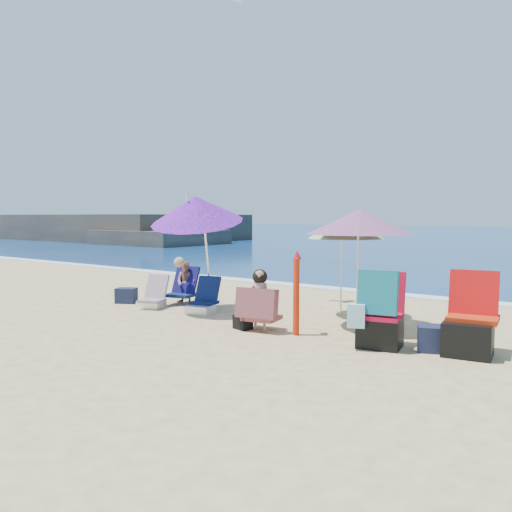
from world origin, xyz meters
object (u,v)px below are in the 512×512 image
Objects in this scene: umbrella_striped at (346,228)px; furled_umbrella at (296,289)px; umbrella_blue at (196,209)px; umbrella_turquoise at (360,222)px; chair_rainbow at (153,299)px; chair_navy at (203,303)px; camp_chair_left at (469,330)px; camp_chair_right at (379,319)px; person_center at (259,301)px; person_left at (185,282)px.

umbrella_striped is 1.42× the size of furled_umbrella.
umbrella_striped is 2.72m from umbrella_blue.
umbrella_turquoise is 3.04m from umbrella_blue.
umbrella_turquoise is 4.35m from chair_rainbow.
chair_navy is 4.76m from camp_chair_left.
umbrella_blue is at bearing -169.17° from umbrella_turquoise.
chair_navy is at bearing -170.20° from umbrella_turquoise.
umbrella_blue is 4.09m from camp_chair_right.
person_center is at bearing -170.46° from camp_chair_left.
camp_chair_right is (-1.07, -0.35, 0.07)m from camp_chair_left.
camp_chair_left is 1.00× the size of camp_chair_right.
umbrella_blue is at bearing 173.35° from camp_chair_right.
camp_chair_right is (4.80, -0.29, 0.22)m from chair_rainbow.
furled_umbrella is 2.49m from chair_navy.
chair_rainbow is 0.65× the size of camp_chair_left.
chair_rainbow is (-1.03, -0.15, -1.73)m from umbrella_blue.
camp_chair_left is (4.85, -0.09, -1.58)m from umbrella_blue.
person_center is (1.87, -0.59, -1.43)m from umbrella_blue.
camp_chair_right reaches higher than camp_chair_left.
camp_chair_left is 1.13m from camp_chair_right.
chair_navy reaches higher than chair_rainbow.
umbrella_striped is at bearing 12.97° from person_left.
person_left is (-3.35, 1.05, -0.26)m from furled_umbrella.
chair_navy is at bearing 178.08° from camp_chair_left.
chair_rainbow is 0.65× the size of camp_chair_right.
furled_umbrella is at bearing -10.56° from umbrella_blue.
umbrella_blue is at bearing -33.94° from person_left.
chair_rainbow is 5.88m from camp_chair_left.
umbrella_striped is 3.51m from person_left.
umbrella_turquoise is 2.51× the size of chair_navy.
camp_chair_left is 5.77m from person_left.
furled_umbrella is 3.55m from chair_rainbow.
umbrella_turquoise is at bearing 46.23° from person_center.
furled_umbrella is at bearing -116.53° from umbrella_turquoise.
umbrella_turquoise reaches higher than camp_chair_left.
furled_umbrella is at bearing -12.56° from chair_navy.
chair_rainbow is at bearing -168.91° from chair_navy.
umbrella_turquoise reaches higher than furled_umbrella.
camp_chair_left is 1.11× the size of person_center.
umbrella_turquoise is at bearing 10.83° from umbrella_blue.
umbrella_blue is 2.43× the size of person_left.
camp_chair_left is (4.76, -0.16, 0.15)m from chair_navy.
chair_navy is 0.71× the size of camp_chair_right.
chair_navy is (-2.38, 0.53, -0.53)m from furled_umbrella.
umbrella_blue reaches higher than umbrella_striped.
umbrella_striped reaches higher than person_center.
camp_chair_left is (2.38, 0.37, -0.38)m from furled_umbrella.
umbrella_blue is at bearing -141.26° from chair_navy.
chair_rainbow is at bearing -169.84° from umbrella_turquoise.
chair_rainbow is 0.80m from person_left.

